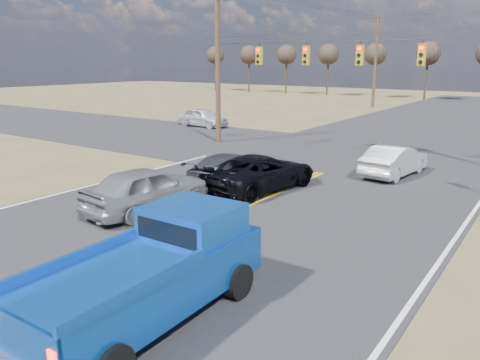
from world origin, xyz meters
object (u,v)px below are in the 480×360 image
Objects in this scene: pickup_truck at (153,272)px; silver_suv at (147,189)px; white_car_queue at (394,160)px; dgrey_car_queue at (230,169)px; cross_car_west at (202,117)px; black_suv at (261,172)px.

pickup_truck is 7.07m from silver_suv.
pickup_truck reaches higher than white_car_queue.
dgrey_car_queue is (-4.95, 9.30, -0.33)m from pickup_truck.
pickup_truck reaches higher than dgrey_car_queue.
black_suv is at bearing -131.04° from cross_car_west.
cross_car_west is (-11.97, 17.48, -0.06)m from silver_suv.
pickup_truck is 14.80m from white_car_queue.
pickup_truck is at bearing 118.97° from black_suv.
cross_car_west reaches higher than black_suv.
pickup_truck is at bearing 142.21° from silver_suv.
pickup_truck reaches higher than cross_car_west.
dgrey_car_queue is (-5.12, -5.50, -0.04)m from white_car_queue.
dgrey_car_queue is 1.06× the size of cross_car_west.
black_suv is at bearing 62.22° from white_car_queue.
white_car_queue is at bearing -111.12° from cross_car_west.
silver_suv reaches higher than black_suv.
white_car_queue is (0.18, 14.80, -0.30)m from pickup_truck.
black_suv is 1.12× the size of dgrey_car_queue.
dgrey_car_queue is 17.83m from cross_car_west.
cross_car_west reaches higher than dgrey_car_queue.
silver_suv is 1.10× the size of white_car_queue.
silver_suv is 1.08× the size of cross_car_west.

